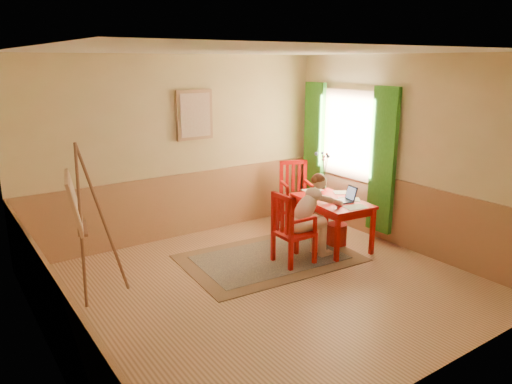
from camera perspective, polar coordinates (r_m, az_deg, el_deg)
room at (r=5.59m, az=1.08°, el=1.85°), size 5.04×4.54×2.84m
wainscot at (r=6.49m, az=-3.06°, el=-4.55°), size 5.00×4.50×1.00m
window at (r=7.97m, az=10.71°, el=5.24°), size 0.12×2.01×2.20m
wall_portrait at (r=7.50m, az=-7.27°, el=9.05°), size 0.60×0.05×0.76m
rug at (r=6.86m, az=1.66°, el=-7.81°), size 2.51×1.76×0.02m
table at (r=7.21m, az=9.02°, el=-1.58°), size 0.85×1.27×0.72m
chair_left at (r=6.52m, az=4.20°, el=-4.40°), size 0.47×0.45×1.01m
chair_back at (r=8.16m, az=4.70°, el=-0.15°), size 0.63×0.64×1.07m
figure at (r=6.68m, az=6.39°, el=-2.50°), size 0.89×0.39×1.21m
laptop at (r=7.10m, az=10.44°, el=-0.78°), size 0.39×0.27×0.22m
papers at (r=7.33m, az=9.87°, el=-0.57°), size 0.78×1.29×0.00m
vase at (r=7.75m, az=7.97°, el=2.42°), size 0.21×0.30×0.60m
wastebasket at (r=7.40m, az=9.53°, el=-4.97°), size 0.40×0.40×0.33m
easel at (r=5.81m, az=-20.35°, el=-1.76°), size 0.69×0.82×1.84m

